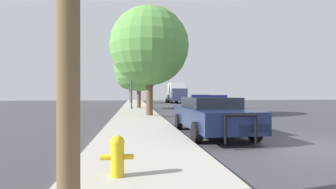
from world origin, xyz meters
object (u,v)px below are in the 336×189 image
object	(u,v)px
tree_sidewalk_mid	(139,67)
tree_sidewalk_far	(131,75)
fire_hydrant	(117,155)
tree_sidewalk_near	(149,46)
police_car	(211,114)
car_background_oncoming	(200,101)
box_truck	(177,92)
traffic_light	(146,66)
car_background_distant	(172,98)

from	to	relation	value
tree_sidewalk_mid	tree_sidewalk_far	distance (m)	16.40
fire_hydrant	tree_sidewalk_near	bearing A→B (deg)	84.09
police_car	car_background_oncoming	size ratio (longest dim) A/B	1.23
box_truck	tree_sidewalk_mid	size ratio (longest dim) A/B	1.21
car_background_oncoming	tree_sidewalk_mid	world-z (taller)	tree_sidewalk_mid
car_background_oncoming	tree_sidewalk_mid	distance (m)	7.35
box_truck	tree_sidewalk_mid	world-z (taller)	tree_sidewalk_mid
traffic_light	box_truck	size ratio (longest dim) A/B	0.71
police_car	car_background_oncoming	xyz separation A→B (m)	(4.10, 17.30, -0.01)
police_car	tree_sidewalk_near	distance (m)	8.88
fire_hydrant	tree_sidewalk_far	world-z (taller)	tree_sidewalk_far
fire_hydrant	traffic_light	size ratio (longest dim) A/B	0.12
fire_hydrant	car_background_distant	xyz separation A→B (m)	(6.97, 41.36, 0.21)
police_car	car_background_distant	xyz separation A→B (m)	(3.79, 36.31, -0.05)
car_background_distant	car_background_oncoming	xyz separation A→B (m)	(0.30, -19.02, 0.04)
fire_hydrant	traffic_light	xyz separation A→B (m)	(1.46, 19.84, 3.65)
fire_hydrant	car_background_distant	world-z (taller)	car_background_distant
car_background_oncoming	box_truck	xyz separation A→B (m)	(0.25, 16.73, 1.03)
tree_sidewalk_mid	police_car	bearing A→B (deg)	-82.19
tree_sidewalk_near	police_car	bearing A→B (deg)	-76.54
car_background_oncoming	tree_sidewalk_far	xyz separation A→B (m)	(-7.48, 16.24, 3.80)
traffic_light	box_truck	world-z (taller)	traffic_light
fire_hydrant	tree_sidewalk_mid	size ratio (longest dim) A/B	0.11
car_background_distant	box_truck	xyz separation A→B (m)	(0.56, -2.29, 1.08)
police_car	tree_sidewalk_far	xyz separation A→B (m)	(-3.38, 33.54, 3.79)
fire_hydrant	tree_sidewalk_mid	xyz separation A→B (m)	(0.82, 22.23, 3.78)
traffic_light	box_truck	distance (m)	20.30
fire_hydrant	box_truck	xyz separation A→B (m)	(7.52, 39.07, 1.29)
traffic_light	car_background_oncoming	size ratio (longest dim) A/B	1.32
car_background_distant	tree_sidewalk_far	xyz separation A→B (m)	(-7.17, -2.77, 3.84)
tree_sidewalk_near	tree_sidewalk_mid	bearing A→B (deg)	93.06
police_car	tree_sidewalk_mid	distance (m)	17.69
box_truck	tree_sidewalk_near	world-z (taller)	tree_sidewalk_near
police_car	tree_sidewalk_far	distance (m)	33.92
box_truck	traffic_light	bearing A→B (deg)	75.20
police_car	car_background_oncoming	bearing A→B (deg)	-103.70
tree_sidewalk_far	tree_sidewalk_near	bearing A→B (deg)	-86.61
police_car	car_background_oncoming	world-z (taller)	police_car
box_truck	tree_sidewalk_mid	distance (m)	18.30
traffic_light	car_background_distant	bearing A→B (deg)	75.64
police_car	box_truck	bearing A→B (deg)	-97.66
traffic_light	tree_sidewalk_near	bearing A→B (deg)	-91.08
police_car	car_background_distant	distance (m)	36.51
tree_sidewalk_mid	tree_sidewalk_far	bearing A→B (deg)	93.59
traffic_light	tree_sidewalk_near	world-z (taller)	tree_sidewalk_near
traffic_light	tree_sidewalk_far	world-z (taller)	tree_sidewalk_far
tree_sidewalk_near	tree_sidewalk_far	distance (m)	25.85
police_car	box_truck	distance (m)	34.31
police_car	tree_sidewalk_far	bearing A→B (deg)	-84.62
fire_hydrant	car_background_oncoming	xyz separation A→B (m)	(7.27, 22.35, 0.26)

